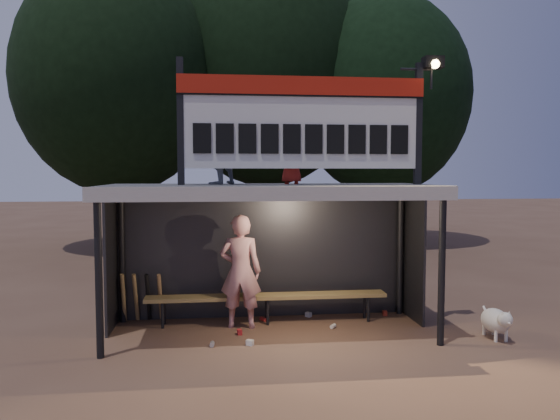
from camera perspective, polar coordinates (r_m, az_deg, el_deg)
The scene contains 13 objects.
ground at distance 8.77m, azimuth -1.02°, elevation -12.68°, with size 80.00×80.00×0.00m, color brown.
player at distance 8.87m, azimuth -4.15°, elevation -6.39°, with size 0.67×0.44×1.84m, color silver.
child_a at distance 8.56m, azimuth -6.53°, elevation 6.66°, with size 0.58×0.45×1.20m, color slate.
child_b at distance 8.71m, azimuth 1.22°, elevation 5.46°, with size 0.41×0.27×0.84m, color #A42219.
dugout_shelter at distance 8.67m, azimuth -1.19°, elevation -0.44°, with size 5.10×2.08×2.32m.
scoreboard_assembly at distance 8.50m, azimuth 2.75°, elevation 9.45°, with size 4.10×0.27×1.99m.
bench at distance 9.18m, azimuth -1.36°, elevation -9.11°, with size 4.00×0.35×0.48m.
tree_left at distance 18.87m, azimuth -16.68°, elevation 12.97°, with size 6.46×6.46×9.27m.
tree_mid at distance 20.27m, azimuth -1.41°, elevation 14.37°, with size 7.22×7.22×10.36m.
tree_right at distance 19.91m, azimuth 10.65°, elevation 11.64°, with size 6.08×6.08×8.72m.
dog at distance 8.99m, azimuth 21.68°, elevation -10.70°, with size 0.36×0.81×0.49m.
bats at distance 9.50m, azimuth -14.23°, elevation -8.82°, with size 0.67×0.35×0.84m.
litter at distance 8.95m, azimuth 0.86°, elevation -12.07°, with size 3.08×1.56×0.08m.
Camera 1 is at (-0.82, -8.36, 2.52)m, focal length 35.00 mm.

